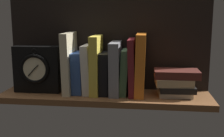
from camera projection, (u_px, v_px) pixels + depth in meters
ground_plane at (105, 97)px, 121.53cm from camera, size 88.30×22.02×2.50cm
back_panel at (108, 44)px, 127.73cm from camera, size 88.30×1.20×40.13cm
book_cream_twain at (70, 63)px, 122.18cm from camera, size 3.58×16.73×25.53cm
book_blue_modern at (79, 72)px, 122.47cm from camera, size 4.46×12.14×17.40cm
book_white_catcher at (88, 69)px, 121.71cm from camera, size 4.00×13.26×20.53cm
book_yellow_seinlanguage at (96, 65)px, 120.91cm from camera, size 3.60×15.68×24.34cm
book_black_skeptic at (106, 73)px, 121.09cm from camera, size 3.88×13.00×17.28cm
book_gray_chess at (116, 68)px, 120.16cm from camera, size 4.31×15.92×21.80cm
book_green_romantic at (125, 72)px, 119.98cm from camera, size 3.92×12.14×18.82cm
book_maroon_dawkins at (132, 67)px, 119.20cm from camera, size 3.31×15.65×23.29cm
book_orange_pandolfini at (140, 65)px, 118.59cm from camera, size 4.22×16.40×25.31cm
framed_clock at (37, 69)px, 123.15cm from camera, size 19.81×7.32×19.81cm
book_stack_side at (176, 82)px, 117.69cm from camera, size 18.05×12.96×10.81cm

